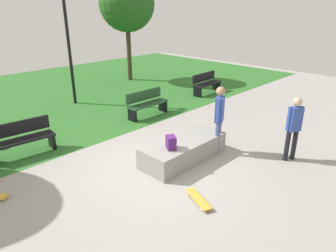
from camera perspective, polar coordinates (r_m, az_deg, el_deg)
ground_plane at (r=7.62m, az=-1.67°, el=-7.72°), size 28.00×28.00×0.00m
grass_lawn at (r=14.23m, az=-25.20°, el=4.32°), size 26.60×11.72×0.01m
concrete_ledge at (r=7.90m, az=2.89°, el=-4.46°), size 2.36×0.96×0.53m
backpack_on_ledge at (r=7.27m, az=0.56°, el=-3.09°), size 0.31×0.34×0.32m
skater_performing_trick at (r=8.22m, az=22.40°, el=0.29°), size 0.39×0.32×1.67m
skater_watching at (r=8.08m, az=9.54°, el=2.12°), size 0.40×0.32×1.82m
skateboard_by_ledge at (r=6.42m, az=5.68°, el=-13.34°), size 0.49×0.82×0.08m
park_bench_near_lamppost at (r=8.91m, az=-25.58°, el=-2.03°), size 1.64×0.61×0.91m
park_bench_by_oak at (r=10.98m, az=-3.98°, el=4.32°), size 1.60×0.47×0.91m
park_bench_far_left at (r=13.97m, az=7.14°, el=7.98°), size 1.62×0.53×0.91m
tree_broad_elm at (r=16.35m, az=-7.67°, el=21.62°), size 2.75×2.75×5.18m
lamp_post at (r=12.62m, az=-18.12°, el=15.29°), size 0.28×0.28×4.23m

